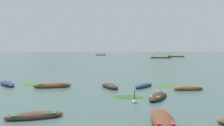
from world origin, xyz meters
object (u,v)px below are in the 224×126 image
at_px(ferry_1, 161,57).
at_px(rowboat_7, 52,85).
at_px(rowboat_8, 158,96).
at_px(rowboat_12, 7,84).
at_px(rowboat_4, 162,120).
at_px(ferry_0, 176,56).
at_px(rowboat_6, 110,86).
at_px(rowboat_1, 188,88).
at_px(rowboat_13, 144,86).
at_px(rowboat_11, 34,116).
at_px(mooring_buoy, 134,102).
at_px(ferry_2, 101,55).

bearing_deg(ferry_1, rowboat_7, -108.26).
distance_m(rowboat_8, ferry_1, 101.30).
bearing_deg(rowboat_12, rowboat_8, -21.50).
distance_m(rowboat_4, ferry_0, 134.17).
bearing_deg(rowboat_6, ferry_1, 75.36).
relative_size(rowboat_8, ferry_1, 0.35).
bearing_deg(rowboat_1, rowboat_13, 160.84).
bearing_deg(rowboat_11, rowboat_1, 37.68).
distance_m(rowboat_8, ferry_0, 127.72).
xyz_separation_m(rowboat_12, ferry_1, (36.79, 92.75, 0.27)).
relative_size(rowboat_6, ferry_1, 0.30).
xyz_separation_m(rowboat_13, mooring_buoy, (-1.61, -7.25, -0.06)).
relative_size(rowboat_4, rowboat_8, 0.94).
bearing_deg(ferry_2, ferry_1, -62.73).
height_order(rowboat_8, rowboat_12, rowboat_8).
relative_size(rowboat_12, mooring_buoy, 3.60).
relative_size(rowboat_8, rowboat_12, 0.97).
height_order(rowboat_11, ferry_1, ferry_1).
bearing_deg(rowboat_13, rowboat_8, -84.37).
distance_m(rowboat_7, rowboat_8, 11.90).
distance_m(rowboat_12, mooring_buoy, 16.54).
bearing_deg(rowboat_13, ferry_1, 77.46).
height_order(rowboat_4, rowboat_7, rowboat_7).
xyz_separation_m(rowboat_11, rowboat_12, (-8.01, 12.08, 0.02)).
relative_size(rowboat_4, ferry_1, 0.33).
distance_m(rowboat_8, rowboat_11, 10.15).
height_order(rowboat_12, ferry_0, ferry_0).
bearing_deg(ferry_0, rowboat_7, -111.28).
distance_m(rowboat_8, rowboat_13, 5.50).
xyz_separation_m(rowboat_6, rowboat_11, (-4.15, -10.54, -0.03)).
relative_size(rowboat_13, ferry_1, 0.28).
bearing_deg(ferry_2, rowboat_7, -87.38).
xyz_separation_m(rowboat_1, ferry_2, (-22.31, 170.48, 0.27)).
relative_size(rowboat_4, rowboat_12, 0.91).
distance_m(ferry_0, ferry_2, 74.35).
bearing_deg(rowboat_1, rowboat_6, 172.99).
bearing_deg(rowboat_7, rowboat_6, -2.34).
xyz_separation_m(rowboat_6, rowboat_13, (3.77, 0.53, -0.03)).
distance_m(rowboat_1, ferry_2, 171.93).
distance_m(rowboat_11, rowboat_12, 14.50).
bearing_deg(ferry_1, ferry_0, 57.91).
height_order(rowboat_8, mooring_buoy, mooring_buoy).
height_order(rowboat_1, rowboat_4, rowboat_4).
relative_size(rowboat_7, ferry_1, 0.38).
distance_m(rowboat_1, rowboat_13, 4.68).
bearing_deg(mooring_buoy, rowboat_7, 140.77).
xyz_separation_m(rowboat_1, rowboat_7, (-14.58, 1.27, 0.05)).
bearing_deg(mooring_buoy, rowboat_1, 43.45).
distance_m(rowboat_4, rowboat_7, 15.15).
relative_size(rowboat_6, ferry_2, 0.36).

